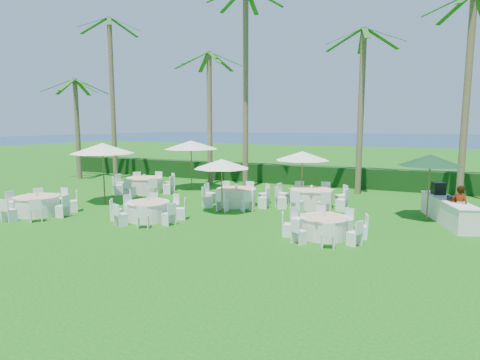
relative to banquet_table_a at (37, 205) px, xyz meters
The scene contains 22 objects.
ground 6.22m from the banquet_table_a, 10.16° to the left, with size 120.00×120.00×0.00m, color #13590F.
hedge 14.45m from the banquet_table_a, 65.01° to the left, with size 34.00×1.00×1.20m, color black.
ocean 103.28m from the banquet_table_a, 86.61° to the left, with size 260.00×260.00×0.00m, color #07234C.
banquet_table_a is the anchor object (origin of this frame).
banquet_table_b 5.03m from the banquet_table_a, 13.24° to the left, with size 2.94×2.94×0.90m.
banquet_table_c 11.96m from the banquet_table_a, ahead, with size 2.81×2.81×0.87m.
banquet_table_d 6.43m from the banquet_table_a, 83.98° to the left, with size 3.46×3.46×1.03m.
banquet_table_e 8.65m from the banquet_table_a, 37.11° to the left, with size 3.26×3.26×0.99m.
banquet_table_f 12.01m from the banquet_table_a, 31.60° to the left, with size 3.42×3.42×1.02m.
umbrella_a 3.92m from the banquet_table_a, 75.47° to the left, with size 2.99×2.99×2.92m.
umbrella_b 8.02m from the banquet_table_a, 27.11° to the left, with size 2.45×2.45×2.33m.
umbrella_c 9.24m from the banquet_table_a, 74.55° to the left, with size 3.26×3.26×2.86m.
umbrella_d 12.09m from the banquet_table_a, 37.27° to the left, with size 2.67×2.67×2.51m.
umbrella_green 16.24m from the banquet_table_a, 20.66° to the left, with size 2.45×2.45×2.64m.
buffet_table 16.77m from the banquet_table_a, 19.51° to the left, with size 1.98×4.07×1.42m.
staff_person 16.83m from the banquet_table_a, 16.49° to the left, with size 0.58×0.38×1.60m, color gray.
palm_a 12.86m from the banquet_table_a, 115.40° to the left, with size 4.37×4.26×10.99m.
palm_b 11.81m from the banquet_table_a, 76.92° to the left, with size 4.33×4.31×8.26m.
palm_c 12.64m from the banquet_table_a, 61.67° to the left, with size 4.12×4.40×11.42m.
palm_d 16.57m from the banquet_table_a, 43.03° to the left, with size 4.28×4.35×8.85m.
palm_e 20.07m from the banquet_table_a, 31.66° to the left, with size 4.38×4.23×9.81m.
palm_f 12.24m from the banquet_table_a, 127.62° to the left, with size 4.38×4.22×6.93m.
Camera 1 is at (8.58, -12.78, 3.79)m, focal length 30.00 mm.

